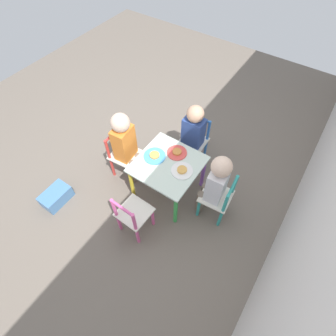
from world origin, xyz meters
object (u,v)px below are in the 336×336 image
plate_left (177,152)px  plate_front (155,156)px  kids_table (168,168)px  chair_teal (218,198)px  child_back (215,182)px  chair_pink (133,215)px  plate_back (182,170)px  storage_bin (56,196)px  chair_red (123,155)px  child_front (125,142)px  child_left (193,132)px  chair_blue (194,141)px

plate_left → plate_front: (0.15, -0.15, -0.00)m
kids_table → chair_teal: chair_teal is taller
chair_teal → child_back: bearing=-90.0°
chair_pink → chair_teal: bearing=-131.6°
child_back → plate_back: size_ratio=4.11×
plate_front → storage_bin: size_ratio=0.70×
chair_red → storage_bin: size_ratio=1.86×
child_front → chair_pink: bearing=-142.5°
kids_table → child_left: (-0.45, -0.01, 0.08)m
child_back → storage_bin: child_back is taller
child_front → plate_back: bearing=-91.2°
chair_red → child_front: size_ratio=0.66×
chair_red → storage_bin: 0.76m
chair_red → child_back: child_back is taller
child_left → plate_front: (0.45, -0.13, 0.00)m
child_left → child_back: bearing=-43.4°
kids_table → storage_bin: 1.14m
child_left → storage_bin: (1.15, -0.82, -0.38)m
chair_blue → chair_pink: (1.01, -0.00, 0.00)m
plate_front → storage_bin: bearing=-44.3°
chair_pink → storage_bin: (0.20, -0.82, -0.19)m
plate_left → chair_red: bearing=-69.3°
kids_table → child_left: size_ratio=0.74×
chair_pink → plate_front: (-0.51, -0.13, 0.19)m
chair_blue → chair_red: same height
chair_red → plate_front: 0.41m
chair_blue → plate_left: bearing=-89.3°
kids_table → storage_bin: size_ratio=1.96×
child_back → kids_table: bearing=-90.0°
storage_bin → child_left: bearing=144.5°
chair_teal → plate_front: (0.04, -0.65, 0.19)m
child_front → child_left: bearing=-46.8°
chair_red → plate_front: size_ratio=2.64×
plate_front → storage_bin: 1.06m
chair_blue → child_back: size_ratio=0.68×
plate_left → kids_table: bearing=-0.0°
chair_teal → child_front: child_front is taller
plate_left → storage_bin: size_ratio=0.64×
child_left → child_back: size_ratio=0.96×
plate_left → plate_front: size_ratio=0.92×
plate_left → child_left: bearing=-177.3°
chair_red → plate_back: chair_red is taller
chair_teal → kids_table: bearing=-90.0°
kids_table → plate_left: size_ratio=3.04×
chair_teal → plate_back: 0.41m
chair_blue → child_left: bearing=-90.0°
chair_blue → storage_bin: chair_blue is taller
plate_left → plate_front: 0.21m
chair_teal → child_back: (0.01, -0.06, 0.21)m
chair_teal → child_front: (0.08, -0.95, 0.23)m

